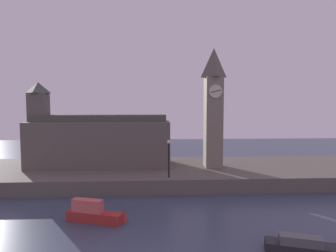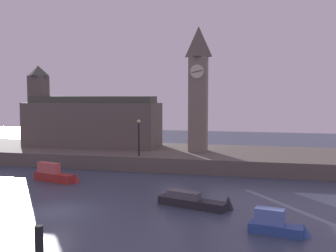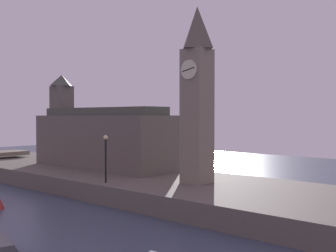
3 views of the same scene
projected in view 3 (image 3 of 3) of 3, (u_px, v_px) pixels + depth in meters
name	position (u px, v px, depth m)	size (l,w,h in m)	color
far_embankment	(139.00, 183.00, 36.97)	(70.00, 12.00, 1.50)	#5B544C
clock_tower	(197.00, 92.00, 32.18)	(2.14, 2.20, 13.78)	slate
parliament_hall	(99.00, 137.00, 42.53)	(16.47, 5.34, 9.94)	#5B544C
streetlamp	(106.00, 153.00, 32.44)	(0.36, 0.36, 3.75)	black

